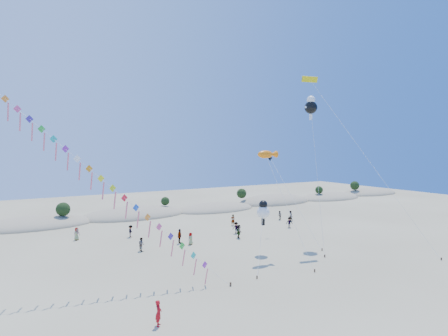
% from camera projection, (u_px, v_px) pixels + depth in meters
% --- Properties ---
extents(ground, '(160.00, 160.00, 0.00)m').
position_uv_depth(ground, '(311.00, 311.00, 28.13)').
color(ground, gray).
rests_on(ground, ground).
extents(dune_ridge, '(145.30, 11.49, 5.57)m').
position_uv_depth(dune_ridge, '(140.00, 215.00, 67.62)').
color(dune_ridge, gray).
rests_on(dune_ridge, ground).
extents(kite_train, '(21.01, 11.46, 20.50)m').
position_uv_depth(kite_train, '(85.00, 166.00, 32.20)').
color(kite_train, '#3F2D1E').
rests_on(kite_train, ground).
extents(fish_kite, '(2.57, 7.88, 11.96)m').
position_uv_depth(fish_kite, '(267.00, 155.00, 42.38)').
color(fish_kite, '#3F2D1E').
rests_on(fish_kite, ground).
extents(cartoon_kite_low, '(6.45, 7.60, 6.18)m').
position_uv_depth(cartoon_kite_low, '(263.00, 211.00, 43.40)').
color(cartoon_kite_low, '#3F2D1E').
rests_on(cartoon_kite_low, ground).
extents(cartoon_kite_high, '(5.32, 7.94, 19.09)m').
position_uv_depth(cartoon_kite_high, '(311.00, 106.00, 49.09)').
color(cartoon_kite_high, '#3F2D1E').
rests_on(cartoon_kite_high, ground).
extents(parafoil_kite, '(8.51, 13.50, 21.28)m').
position_uv_depth(parafoil_kite, '(312.00, 83.00, 46.98)').
color(parafoil_kite, '#3F2D1E').
rests_on(parafoil_kite, ground).
extents(dark_kite, '(1.22, 11.39, 11.26)m').
position_uv_depth(dark_kite, '(284.00, 182.00, 51.11)').
color(dark_kite, '#3F2D1E').
rests_on(dark_kite, ground).
extents(flyer_foreground, '(0.66, 0.77, 1.79)m').
position_uv_depth(flyer_foreground, '(158.00, 313.00, 25.69)').
color(flyer_foreground, '#AD0D16').
rests_on(flyer_foreground, ground).
extents(beachgoers, '(33.74, 11.15, 1.87)m').
position_uv_depth(beachgoers, '(217.00, 228.00, 53.14)').
color(beachgoers, slate).
rests_on(beachgoers, ground).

